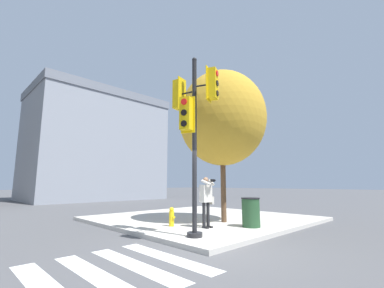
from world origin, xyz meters
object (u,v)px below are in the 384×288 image
at_px(traffic_signal_pole, 193,117).
at_px(fire_hydrant, 172,217).
at_px(person_photographer, 206,197).
at_px(street_tree, 222,118).
at_px(trash_bin, 251,212).

relative_size(traffic_signal_pole, fire_hydrant, 8.20).
height_order(person_photographer, fire_hydrant, person_photographer).
xyz_separation_m(traffic_signal_pole, person_photographer, (1.44, 0.82, -2.36)).
bearing_deg(fire_hydrant, traffic_signal_pole, -112.94).
distance_m(street_tree, trash_bin, 3.83).
relative_size(traffic_signal_pole, trash_bin, 5.41).
height_order(street_tree, fire_hydrant, street_tree).
bearing_deg(trash_bin, street_tree, 79.57).
distance_m(person_photographer, street_tree, 3.41).
height_order(traffic_signal_pole, street_tree, street_tree).
distance_m(street_tree, fire_hydrant, 4.32).
xyz_separation_m(street_tree, fire_hydrant, (-2.08, 0.61, -3.74)).
height_order(street_tree, trash_bin, street_tree).
bearing_deg(street_tree, traffic_signal_pole, -156.59).
distance_m(traffic_signal_pole, street_tree, 3.19).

